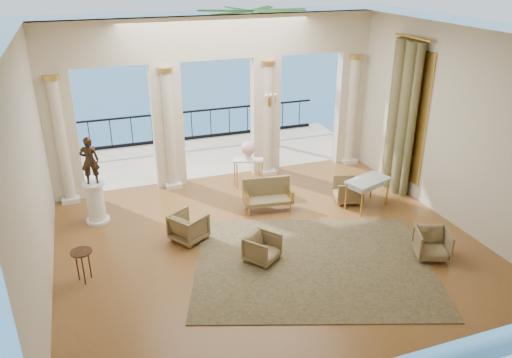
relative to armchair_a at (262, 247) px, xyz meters
name	(u,v)px	position (x,y,z in m)	size (l,w,h in m)	color
floor	(267,242)	(0.35, 0.65, -0.32)	(9.00, 9.00, 0.00)	#442312
room_walls	(290,135)	(0.35, -0.46, 2.56)	(9.00, 9.00, 9.00)	beige
arcade	(217,90)	(0.35, 4.48, 2.26)	(9.00, 0.56, 4.50)	beige
terrace	(204,156)	(0.35, 6.45, -0.37)	(10.00, 3.60, 0.10)	#A19688
balustrade	(192,128)	(0.35, 8.05, 0.09)	(9.00, 0.06, 1.03)	black
palm_tree	(253,18)	(2.35, 7.25, 3.77)	(2.00, 2.00, 4.50)	#4C3823
sea	(105,57)	(0.35, 60.65, -6.32)	(160.00, 160.00, 0.00)	#256697
curtain	(401,118)	(4.63, 2.15, 1.70)	(0.33, 1.40, 4.09)	brown
window_frame	(407,114)	(4.82, 2.15, 1.78)	(0.04, 1.60, 3.40)	gold
wall_sconce	(270,101)	(1.75, 4.16, 1.91)	(0.30, 0.11, 0.33)	gold
rug	(313,264)	(0.94, -0.50, -0.31)	(4.85, 3.77, 0.02)	#30331A
armchair_a	(262,247)	(0.00, 0.00, 0.00)	(0.62, 0.58, 0.64)	#4F3F24
armchair_b	(432,242)	(3.42, -1.07, 0.03)	(0.68, 0.63, 0.70)	#4F3F24
armchair_c	(348,189)	(3.05, 1.86, 0.02)	(0.67, 0.63, 0.69)	#4F3F24
armchair_d	(189,226)	(-1.26, 1.34, 0.04)	(0.69, 0.65, 0.71)	#4F3F24
settee	(267,194)	(0.94, 2.17, 0.08)	(1.27, 0.68, 0.81)	#4F3F24
game_table	(368,182)	(3.35, 1.43, 0.37)	(1.26, 0.95, 0.77)	silver
pedestal	(96,203)	(-3.15, 2.91, 0.17)	(0.56, 0.56, 1.02)	silver
statue	(90,160)	(-3.15, 2.91, 1.27)	(0.41, 0.27, 1.14)	black
console_table	(248,164)	(0.95, 3.70, 0.32)	(0.87, 0.55, 0.77)	silver
urn	(248,149)	(0.95, 3.70, 0.75)	(0.39, 0.39, 0.52)	white
side_table	(82,256)	(-3.54, 0.48, 0.26)	(0.42, 0.42, 0.68)	black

